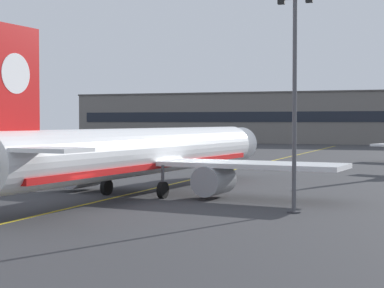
% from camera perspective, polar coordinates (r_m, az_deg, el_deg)
% --- Properties ---
extents(ground_plane, '(400.00, 400.00, 0.00)m').
position_cam_1_polar(ground_plane, '(41.86, -11.00, -6.13)').
color(ground_plane, '#353538').
extents(taxiway_centreline, '(7.61, 179.86, 0.01)m').
position_cam_1_polar(taxiway_centreline, '(69.30, 1.57, -2.87)').
color(taxiway_centreline, yellow).
rests_on(taxiway_centreline, ground).
extents(airliner_foreground, '(32.35, 41.47, 11.65)m').
position_cam_1_polar(airliner_foreground, '(51.29, -4.20, -0.82)').
color(airliner_foreground, white).
rests_on(airliner_foreground, ground).
extents(apron_lamp_post, '(2.24, 0.90, 14.01)m').
position_cam_1_polar(apron_lamp_post, '(41.19, 9.28, 3.95)').
color(apron_lamp_post, '#515156').
rests_on(apron_lamp_post, ground).
extents(service_car_third, '(2.45, 4.40, 1.79)m').
position_cam_1_polar(service_car_third, '(74.66, -13.14, -1.98)').
color(service_car_third, '#B7B7BC').
rests_on(service_car_third, ground).
extents(terminal_building, '(131.70, 12.40, 14.06)m').
position_cam_1_polar(terminal_building, '(174.31, 10.00, 2.37)').
color(terminal_building, slate).
rests_on(terminal_building, ground).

